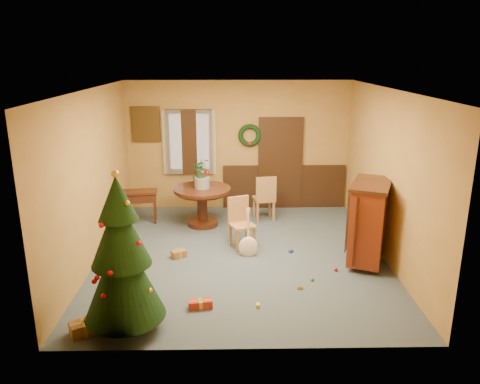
{
  "coord_description": "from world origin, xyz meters",
  "views": [
    {
      "loc": [
        -0.16,
        -7.66,
        3.46
      ],
      "look_at": [
        -0.01,
        0.4,
        1.06
      ],
      "focal_mm": 35.0,
      "sensor_mm": 36.0,
      "label": 1
    }
  ],
  "objects_px": {
    "dining_table": "(202,199)",
    "christmas_tree": "(122,257)",
    "sideboard": "(369,220)",
    "chair_near": "(241,221)",
    "writing_desk": "(139,199)"
  },
  "relations": [
    {
      "from": "chair_near",
      "to": "writing_desk",
      "type": "relative_size",
      "value": 1.16
    },
    {
      "from": "chair_near",
      "to": "writing_desk",
      "type": "distance_m",
      "value": 2.52
    },
    {
      "from": "dining_table",
      "to": "christmas_tree",
      "type": "bearing_deg",
      "value": -101.54
    },
    {
      "from": "sideboard",
      "to": "dining_table",
      "type": "bearing_deg",
      "value": 147.41
    },
    {
      "from": "christmas_tree",
      "to": "sideboard",
      "type": "xyz_separation_m",
      "value": [
        3.69,
        1.95,
        -0.25
      ]
    },
    {
      "from": "dining_table",
      "to": "sideboard",
      "type": "relative_size",
      "value": 0.83
    },
    {
      "from": "christmas_tree",
      "to": "writing_desk",
      "type": "xyz_separation_m",
      "value": [
        -0.58,
        4.02,
        -0.49
      ]
    },
    {
      "from": "chair_near",
      "to": "christmas_tree",
      "type": "bearing_deg",
      "value": -120.01
    },
    {
      "from": "sideboard",
      "to": "chair_near",
      "type": "bearing_deg",
      "value": 161.5
    },
    {
      "from": "christmas_tree",
      "to": "writing_desk",
      "type": "bearing_deg",
      "value": 98.19
    },
    {
      "from": "chair_near",
      "to": "writing_desk",
      "type": "xyz_separation_m",
      "value": [
        -2.12,
        1.35,
        0.01
      ]
    },
    {
      "from": "dining_table",
      "to": "christmas_tree",
      "type": "height_order",
      "value": "christmas_tree"
    },
    {
      "from": "christmas_tree",
      "to": "writing_desk",
      "type": "height_order",
      "value": "christmas_tree"
    },
    {
      "from": "christmas_tree",
      "to": "sideboard",
      "type": "height_order",
      "value": "christmas_tree"
    },
    {
      "from": "dining_table",
      "to": "sideboard",
      "type": "distance_m",
      "value": 3.46
    }
  ]
}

